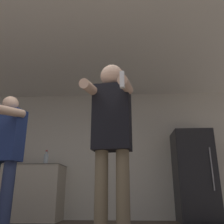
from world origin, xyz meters
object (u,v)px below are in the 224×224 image
refrigerator (194,175)px  bottle_clear_vodka (46,159)px  bottle_short_whiskey (0,160)px  bottle_amber_bourbon (15,159)px  person_woman_foreground (112,130)px  person_man_side (3,150)px

refrigerator → bottle_clear_vodka: bearing=-178.8°
bottle_short_whiskey → bottle_amber_bourbon: bearing=0.0°
bottle_clear_vodka → person_woman_foreground: 2.89m
bottle_amber_bourbon → bottle_short_whiskey: bearing=180.0°
bottle_clear_vodka → person_woman_foreground: person_woman_foreground is taller
refrigerator → bottle_amber_bourbon: bearing=-179.0°
bottle_amber_bourbon → bottle_clear_vodka: bearing=0.0°
person_man_side → bottle_amber_bourbon: bearing=110.6°
bottle_amber_bourbon → person_woman_foreground: 3.23m
bottle_clear_vodka → person_woman_foreground: bearing=-60.7°
bottle_amber_bourbon → refrigerator: bearing=1.0°
bottle_short_whiskey → bottle_clear_vodka: 0.90m
refrigerator → bottle_short_whiskey: bearing=-179.1°
person_man_side → bottle_short_whiskey: bearing=117.9°
bottle_amber_bourbon → person_woman_foreground: person_woman_foreground is taller
refrigerator → person_man_side: bearing=-143.7°
bottle_clear_vodka → person_man_side: 1.91m
refrigerator → bottle_amber_bourbon: (-3.38, -0.06, 0.32)m
person_woman_foreground → person_man_side: bearing=154.6°
bottle_amber_bourbon → person_man_side: 2.04m
bottle_clear_vodka → bottle_amber_bourbon: 0.61m
bottle_short_whiskey → bottle_amber_bourbon: size_ratio=0.95×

